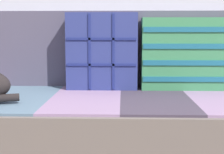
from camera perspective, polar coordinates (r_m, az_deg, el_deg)
The scene contains 4 objects.
couch at distance 1.70m, azimuth 1.40°, elevation -9.60°, with size 2.07×0.84×0.39m.
sofa_backrest at distance 1.98m, azimuth 1.51°, elevation 4.76°, with size 2.03×0.14×0.42m.
throw_pillow_quilted at distance 1.84m, azimuth -1.64°, elevation 4.31°, with size 0.37×0.14×0.40m.
throw_pillow_striped at distance 1.87m, azimuth 12.11°, elevation 3.79°, with size 0.47×0.14×0.38m.
Camera 1 is at (0.01, -1.50, 0.69)m, focal length 55.00 mm.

